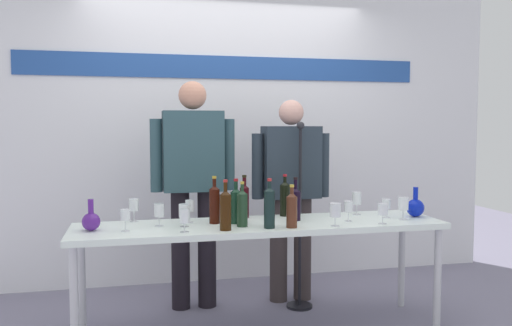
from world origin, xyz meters
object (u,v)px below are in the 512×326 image
(presenter_left, at_px, (193,178))
(wine_glass_right_5, at_px, (386,205))
(wine_bottle_0, at_px, (285,198))
(wine_glass_right_1, at_px, (383,210))
(wine_glass_right_4, at_px, (335,210))
(wine_glass_left_3, at_px, (125,215))
(wine_glass_right_2, at_px, (403,204))
(wine_glass_left_5, at_px, (184,217))
(wine_glass_left_0, at_px, (190,206))
(wine_bottle_2, at_px, (236,204))
(presenter_right, at_px, (291,186))
(wine_glass_left_1, at_px, (184,211))
(wine_bottle_1, at_px, (292,209))
(wine_glass_right_0, at_px, (349,207))
(wine_glass_right_3, at_px, (357,199))
(decanter_blue_left, at_px, (91,221))
(wine_bottle_5, at_px, (225,209))
(wine_bottle_7, at_px, (214,203))
(microphone_stand, at_px, (300,247))
(wine_bottle_6, at_px, (269,206))
(wine_glass_left_2, at_px, (134,205))
(display_table, at_px, (261,232))
(wine_bottle_3, at_px, (242,207))
(decanter_blue_right, at_px, (415,207))
(wine_glass_left_4, at_px, (159,211))
(wine_bottle_8, at_px, (295,203))
(wine_bottle_4, at_px, (244,200))

(presenter_left, relative_size, wine_glass_right_5, 12.93)
(presenter_left, relative_size, wine_bottle_0, 5.72)
(wine_glass_right_1, bearing_deg, wine_glass_right_4, -179.46)
(wine_glass_left_3, distance_m, wine_glass_right_2, 1.88)
(wine_glass_left_5, bearing_deg, wine_glass_left_0, 78.07)
(wine_bottle_2, distance_m, wine_glass_right_1, 0.98)
(presenter_right, xyz_separation_m, wine_glass_left_1, (-0.90, -0.61, -0.07))
(wine_bottle_1, distance_m, wine_glass_right_4, 0.29)
(wine_glass_right_0, bearing_deg, wine_glass_right_3, 55.37)
(decanter_blue_left, height_order, wine_glass_right_2, decanter_blue_left)
(wine_glass_left_1, distance_m, wine_glass_right_0, 1.11)
(presenter_right, relative_size, wine_bottle_1, 5.77)
(wine_bottle_5, relative_size, wine_bottle_7, 1.00)
(wine_bottle_1, height_order, wine_bottle_2, wine_bottle_2)
(presenter_right, relative_size, microphone_stand, 1.12)
(wine_bottle_6, distance_m, wine_glass_left_2, 0.95)
(display_table, bearing_deg, presenter_right, 56.67)
(wine_bottle_3, relative_size, wine_bottle_6, 0.92)
(wine_glass_left_0, bearing_deg, wine_bottle_6, -32.70)
(decanter_blue_right, bearing_deg, wine_glass_right_4, -163.38)
(wine_bottle_3, distance_m, wine_glass_left_2, 0.76)
(wine_bottle_2, relative_size, wine_glass_left_0, 1.95)
(wine_bottle_1, height_order, wine_glass_right_3, wine_bottle_1)
(wine_glass_right_0, distance_m, microphone_stand, 0.64)
(decanter_blue_right, distance_m, wine_glass_left_1, 1.65)
(decanter_blue_right, bearing_deg, wine_bottle_0, 164.75)
(decanter_blue_right, distance_m, wine_glass_right_1, 0.41)
(wine_glass_left_3, bearing_deg, presenter_right, 27.68)
(decanter_blue_left, xyz_separation_m, microphone_stand, (1.50, 0.41, -0.34))
(wine_glass_left_4, bearing_deg, wine_glass_right_1, -10.05)
(presenter_left, height_order, wine_glass_right_2, presenter_left)
(presenter_right, relative_size, wine_bottle_0, 5.28)
(wine_bottle_6, xyz_separation_m, wine_glass_left_0, (-0.48, 0.31, -0.03))
(wine_glass_right_4, relative_size, wine_glass_right_5, 1.13)
(wine_bottle_1, height_order, wine_bottle_3, wine_bottle_3)
(wine_bottle_3, height_order, wine_glass_left_0, wine_bottle_3)
(wine_glass_left_5, bearing_deg, display_table, 19.90)
(wine_bottle_5, relative_size, wine_glass_left_1, 2.14)
(wine_bottle_8, height_order, wine_glass_right_4, wine_bottle_8)
(wine_glass_left_4, bearing_deg, wine_glass_left_0, 21.33)
(decanter_blue_right, xyz_separation_m, wine_glass_right_3, (-0.38, 0.17, 0.05))
(wine_glass_left_0, bearing_deg, presenter_right, 28.68)
(wine_glass_left_0, distance_m, wine_glass_right_4, 0.97)
(presenter_right, relative_size, wine_glass_right_1, 11.73)
(decanter_blue_left, relative_size, presenter_left, 0.11)
(decanter_blue_right, height_order, wine_glass_right_5, decanter_blue_right)
(wine_glass_left_5, bearing_deg, wine_bottle_4, 42.11)
(wine_bottle_4, bearing_deg, presenter_left, 131.66)
(wine_bottle_1, relative_size, wine_glass_left_1, 1.86)
(wine_bottle_8, relative_size, microphone_stand, 0.21)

